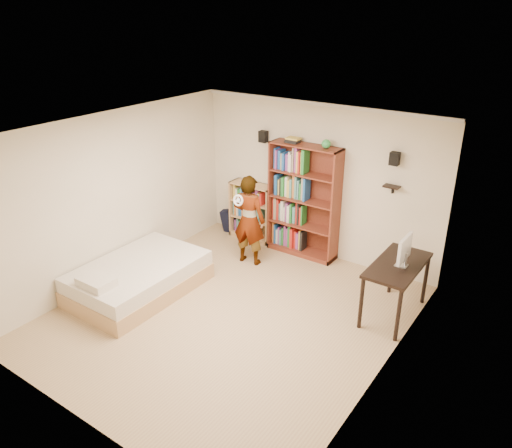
{
  "coord_description": "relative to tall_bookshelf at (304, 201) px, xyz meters",
  "views": [
    {
      "loc": [
        3.78,
        -4.79,
        4.15
      ],
      "look_at": [
        0.04,
        0.6,
        1.24
      ],
      "focal_mm": 35.0,
      "sensor_mm": 36.0,
      "label": 1
    }
  ],
  "objects": [
    {
      "name": "tall_bookshelf",
      "position": [
        0.0,
        0.0,
        0.0
      ],
      "size": [
        1.27,
        0.37,
        2.0
      ],
      "primitive_type": null,
      "color": "brown",
      "rests_on": "ground"
    },
    {
      "name": "speaker_left",
      "position": [
        -0.91,
        0.08,
        1.0
      ],
      "size": [
        0.14,
        0.12,
        0.2
      ],
      "primitive_type": "cube",
      "color": "black",
      "rests_on": "room_shell"
    },
    {
      "name": "daybed",
      "position": [
        -1.42,
        -2.6,
        -0.7
      ],
      "size": [
        1.33,
        2.05,
        0.6
      ],
      "primitive_type": null,
      "color": "white",
      "rests_on": "ground"
    },
    {
      "name": "speaker_right",
      "position": [
        1.49,
        0.08,
        1.0
      ],
      "size": [
        0.14,
        0.12,
        0.2
      ],
      "primitive_type": "cube",
      "color": "black",
      "rests_on": "room_shell"
    },
    {
      "name": "wall_shelf",
      "position": [
        1.49,
        0.09,
        0.55
      ],
      "size": [
        0.25,
        0.16,
        0.02
      ],
      "primitive_type": "cube",
      "color": "black",
      "rests_on": "room_shell"
    },
    {
      "name": "computer_desk",
      "position": [
        2.06,
        -0.95,
        -0.58
      ],
      "size": [
        0.61,
        1.23,
        0.84
      ],
      "primitive_type": null,
      "color": "black",
      "rests_on": "ground"
    },
    {
      "name": "imac",
      "position": [
        2.12,
        -0.99,
        0.06
      ],
      "size": [
        0.1,
        0.45,
        0.45
      ],
      "primitive_type": null,
      "rotation": [
        0.0,
        0.0,
        0.03
      ],
      "color": "silver",
      "rests_on": "computer_desk"
    },
    {
      "name": "wii_wheel",
      "position": [
        -0.59,
        -1.11,
        0.24
      ],
      "size": [
        0.19,
        0.07,
        0.2
      ],
      "primitive_type": "torus",
      "rotation": [
        1.36,
        0.0,
        0.0
      ],
      "color": "silver",
      "rests_on": "person"
    },
    {
      "name": "person",
      "position": [
        -0.59,
        -0.82,
        -0.21
      ],
      "size": [
        0.63,
        0.46,
        1.59
      ],
      "primitive_type": "imported",
      "rotation": [
        0.0,
        0.0,
        3.29
      ],
      "color": "black",
      "rests_on": "ground"
    },
    {
      "name": "ground",
      "position": [
        0.14,
        -2.32,
        -1.0
      ],
      "size": [
        4.5,
        5.0,
        0.01
      ],
      "primitive_type": "cube",
      "color": "tan",
      "rests_on": "ground"
    },
    {
      "name": "crown_molding",
      "position": [
        0.14,
        -2.32,
        1.67
      ],
      "size": [
        4.5,
        5.0,
        0.06
      ],
      "color": "silver",
      "rests_on": "room_shell"
    },
    {
      "name": "low_bookshelf",
      "position": [
        -1.11,
        0.02,
        -0.46
      ],
      "size": [
        0.87,
        0.33,
        1.09
      ],
      "primitive_type": null,
      "color": "tan",
      "rests_on": "ground"
    },
    {
      "name": "navy_bag",
      "position": [
        -1.65,
        0.03,
        -0.77
      ],
      "size": [
        0.38,
        0.29,
        0.46
      ],
      "primitive_type": null,
      "rotation": [
        0.0,
        0.0,
        0.22
      ],
      "color": "black",
      "rests_on": "ground"
    },
    {
      "name": "room_shell",
      "position": [
        0.14,
        -2.32,
        0.76
      ],
      "size": [
        4.52,
        5.02,
        2.71
      ],
      "color": "silver",
      "rests_on": "ground"
    }
  ]
}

